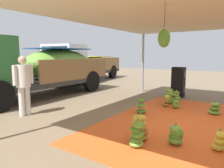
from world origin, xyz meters
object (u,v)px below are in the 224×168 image
(banana_bunch_11, at_px, (166,101))
(banana_bunch_3, at_px, (140,128))
(banana_bunch_2, at_px, (176,103))
(banana_bunch_4, at_px, (137,135))
(banana_bunch_13, at_px, (219,141))
(banana_bunch_6, at_px, (215,109))
(cargo_truck_far, at_px, (84,64))
(speaker_stack, at_px, (178,82))
(banana_bunch_12, at_px, (141,106))
(banana_bunch_15, at_px, (176,135))
(worker_0, at_px, (23,81))
(banana_bunch_7, at_px, (169,97))
(cargo_truck_main, at_px, (34,67))
(banana_bunch_0, at_px, (177,97))

(banana_bunch_11, bearing_deg, banana_bunch_3, -170.25)
(banana_bunch_2, distance_m, banana_bunch_3, 3.02)
(banana_bunch_4, relative_size, banana_bunch_13, 1.31)
(banana_bunch_6, xyz_separation_m, cargo_truck_far, (4.05, 8.82, 1.01))
(banana_bunch_2, xyz_separation_m, speaker_stack, (2.03, 0.55, 0.45))
(banana_bunch_13, bearing_deg, banana_bunch_2, 31.24)
(banana_bunch_4, relative_size, cargo_truck_far, 0.08)
(banana_bunch_2, relative_size, banana_bunch_13, 1.02)
(banana_bunch_12, height_order, banana_bunch_15, banana_bunch_12)
(banana_bunch_15, distance_m, speaker_stack, 5.06)
(banana_bunch_2, bearing_deg, banana_bunch_6, -91.72)
(banana_bunch_2, relative_size, worker_0, 0.25)
(banana_bunch_4, height_order, banana_bunch_12, banana_bunch_4)
(banana_bunch_2, bearing_deg, speaker_stack, 15.16)
(banana_bunch_2, height_order, banana_bunch_12, banana_bunch_12)
(banana_bunch_2, distance_m, banana_bunch_7, 0.69)
(banana_bunch_11, xyz_separation_m, cargo_truck_main, (-1.43, 5.27, 1.08))
(banana_bunch_13, bearing_deg, speaker_stack, 24.77)
(banana_bunch_4, xyz_separation_m, banana_bunch_15, (0.57, -0.57, -0.06))
(banana_bunch_3, height_order, cargo_truck_main, cargo_truck_main)
(banana_bunch_4, bearing_deg, banana_bunch_2, 4.85)
(cargo_truck_far, height_order, worker_0, cargo_truck_far)
(banana_bunch_15, bearing_deg, banana_bunch_0, 16.79)
(banana_bunch_4, xyz_separation_m, banana_bunch_11, (3.43, 0.64, -0.05))
(cargo_truck_main, bearing_deg, banana_bunch_3, -105.68)
(banana_bunch_6, relative_size, cargo_truck_main, 0.07)
(cargo_truck_far, bearing_deg, banana_bunch_3, -131.92)
(banana_bunch_6, height_order, banana_bunch_7, banana_bunch_7)
(banana_bunch_7, height_order, banana_bunch_13, banana_bunch_7)
(banana_bunch_11, bearing_deg, banana_bunch_6, -93.11)
(banana_bunch_4, relative_size, banana_bunch_15, 1.35)
(banana_bunch_4, xyz_separation_m, banana_bunch_6, (3.35, -0.88, -0.08))
(banana_bunch_3, relative_size, banana_bunch_12, 1.11)
(banana_bunch_6, height_order, banana_bunch_13, banana_bunch_13)
(banana_bunch_2, distance_m, banana_bunch_11, 0.36)
(banana_bunch_12, relative_size, banana_bunch_13, 1.21)
(cargo_truck_main, bearing_deg, banana_bunch_11, -74.77)
(banana_bunch_11, height_order, cargo_truck_far, cargo_truck_far)
(banana_bunch_13, xyz_separation_m, cargo_truck_main, (1.28, 7.24, 1.09))
(banana_bunch_2, bearing_deg, banana_bunch_4, -175.15)
(speaker_stack, bearing_deg, banana_bunch_12, 177.10)
(banana_bunch_12, height_order, worker_0, worker_0)
(banana_bunch_3, relative_size, cargo_truck_main, 0.09)
(banana_bunch_2, distance_m, banana_bunch_12, 1.37)
(banana_bunch_2, bearing_deg, worker_0, 133.49)
(banana_bunch_7, xyz_separation_m, cargo_truck_far, (3.47, 7.22, 0.91))
(banana_bunch_4, bearing_deg, banana_bunch_7, 10.34)
(banana_bunch_0, relative_size, banana_bunch_3, 0.79)
(banana_bunch_2, height_order, banana_bunch_11, banana_bunch_11)
(worker_0, bearing_deg, banana_bunch_7, -38.45)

